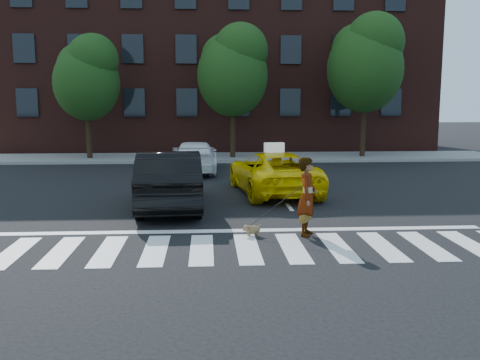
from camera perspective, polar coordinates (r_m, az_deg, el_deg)
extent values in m
plane|color=black|center=(11.75, 0.82, -7.35)|extent=(120.00, 120.00, 0.00)
cube|color=silver|center=(11.75, 0.82, -7.32)|extent=(13.00, 2.40, 0.01)
cube|color=silver|center=(13.29, 0.29, -5.42)|extent=(12.00, 0.30, 0.01)
cube|color=slate|center=(28.95, -1.81, 2.42)|extent=(30.00, 4.00, 0.15)
cube|color=#3F1B16|center=(36.37, -2.23, 13.06)|extent=(26.00, 10.00, 12.00)
cylinder|color=black|center=(28.97, -15.83, 5.18)|extent=(0.28, 0.28, 3.25)
ellipsoid|color=#19360E|center=(28.93, -16.03, 9.94)|extent=(3.38, 3.38, 3.89)
sphere|color=#19360E|center=(28.71, -15.42, 12.31)|extent=(2.60, 2.60, 2.60)
sphere|color=#19360E|center=(29.28, -16.68, 11.55)|extent=(2.34, 2.34, 2.34)
cylinder|color=black|center=(28.33, -0.78, 5.74)|extent=(0.28, 0.28, 3.55)
ellipsoid|color=#19360E|center=(28.32, -0.79, 11.06)|extent=(3.69, 3.69, 4.25)
sphere|color=#19360E|center=(28.22, 0.06, 13.67)|extent=(2.84, 2.84, 2.84)
sphere|color=#19360E|center=(28.60, -1.54, 12.88)|extent=(2.56, 2.56, 2.56)
cylinder|color=black|center=(29.50, 13.00, 5.93)|extent=(0.28, 0.28, 3.85)
ellipsoid|color=#19360E|center=(29.51, 13.19, 11.46)|extent=(4.00, 4.00, 4.60)
sphere|color=#19360E|center=(29.54, 14.17, 14.12)|extent=(3.08, 3.08, 3.08)
sphere|color=#19360E|center=(29.72, 12.46, 13.40)|extent=(2.77, 2.77, 2.77)
imported|color=yellow|center=(18.40, 3.56, 0.80)|extent=(3.02, 5.45, 1.44)
imported|color=black|center=(16.05, -7.58, 0.05)|extent=(2.12, 5.29, 1.71)
imported|color=white|center=(23.68, -4.82, 2.46)|extent=(1.94, 4.71, 1.36)
imported|color=#999999|center=(12.80, 7.19, -1.77)|extent=(0.65, 0.79, 1.88)
ellipsoid|color=#8B6847|center=(12.79, 1.37, -5.29)|extent=(0.41, 0.32, 0.20)
sphere|color=#8B6847|center=(12.69, 0.68, -5.15)|extent=(0.20, 0.20, 0.15)
sphere|color=#8B6847|center=(12.67, 0.43, -5.30)|extent=(0.09, 0.09, 0.07)
cylinder|color=#8B6847|center=(12.86, 2.06, -4.97)|extent=(0.11, 0.07, 0.09)
sphere|color=#8B6847|center=(12.72, 0.57, -4.91)|extent=(0.07, 0.07, 0.05)
sphere|color=#8B6847|center=(12.64, 0.78, -5.00)|extent=(0.07, 0.07, 0.05)
cylinder|color=#8B6847|center=(12.73, 1.05, -5.87)|extent=(0.05, 0.05, 0.10)
cylinder|color=#8B6847|center=(12.80, 0.86, -5.78)|extent=(0.05, 0.05, 0.10)
cylinder|color=#8B6847|center=(12.83, 1.88, -5.75)|extent=(0.05, 0.05, 0.10)
cylinder|color=#8B6847|center=(12.90, 1.68, -5.67)|extent=(0.05, 0.05, 0.10)
cube|color=white|center=(18.10, 3.66, 3.48)|extent=(0.68, 0.36, 0.32)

